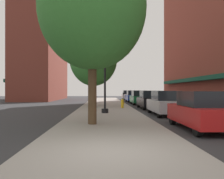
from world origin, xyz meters
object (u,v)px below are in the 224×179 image
Objects in this scene: car_black at (150,100)px; car_white at (128,95)px; car_blue at (133,96)px; car_red at (201,111)px; car_silver at (165,103)px; fire_hydrant at (122,103)px; car_green at (139,98)px; parking_meter_near at (123,97)px; lamppost at (105,69)px; tree_mid at (93,59)px; tree_near at (92,8)px.

car_black and car_white have the same top height.
car_black is 12.75m from car_blue.
car_silver is (0.00, 6.04, 0.00)m from car_red.
fire_hydrant is 0.18× the size of car_green.
parking_meter_near is 11.40m from car_silver.
lamppost reaches higher than car_red.
tree_mid is 1.76× the size of car_red.
car_silver is 5.61m from car_black.
tree_mid is at bearing 122.56° from car_silver.
tree_mid is at bearing 153.56° from car_black.
tree_mid is 1.76× the size of car_silver.
car_black is at bearing -89.76° from car_white.
car_red is at bearing -12.65° from tree_near.
car_red and car_blue have the same top height.
car_black reaches higher than parking_meter_near.
fire_hydrant is at bearing 102.95° from car_red.
car_white is (2.51, 20.27, 0.29)m from fire_hydrant.
car_green is (4.12, 11.75, -2.39)m from lamppost.
car_red is (4.74, -1.06, -4.74)m from tree_near.
parking_meter_near is at bearing 84.52° from fire_hydrant.
tree_near is at bearing -114.19° from car_black.
car_black is 20.00m from car_white.
lamppost is 7.99m from tree_mid.
car_silver is 1.00× the size of car_white.
car_blue is (0.00, 18.37, 0.00)m from car_silver.
car_black and car_green have the same top height.
car_blue is at bearing 78.51° from tree_near.
parking_meter_near is 5.95m from tree_mid.
parking_meter_near is 14.52m from car_white.
fire_hydrant is 20.42m from car_white.
car_red is (2.51, -11.39, 0.29)m from fire_hydrant.
car_white reaches higher than fire_hydrant.
fire_hydrant is at bearing -174.07° from car_black.
fire_hydrant is at bearing 77.82° from tree_near.
car_black is at bearing 90.50° from car_red.
car_black is (4.74, 10.59, -4.74)m from tree_near.
fire_hydrant is at bearing 71.79° from lamppost.
fire_hydrant is 11.70m from tree_near.
car_green is at bearing 89.94° from car_black.
parking_meter_near is 0.30× the size of car_red.
car_green is (0.00, 18.27, 0.00)m from car_red.
car_blue is at bearing 79.07° from fire_hydrant.
car_silver is at bearing -90.06° from car_black.
tree_mid reaches higher than car_green.
parking_meter_near is 0.17× the size of tree_mid.
parking_meter_near is 0.30× the size of car_silver.
car_green reaches higher than fire_hydrant.
parking_meter_near is at bearing 80.22° from tree_near.
tree_mid reaches higher than car_blue.
lamppost reaches higher than car_white.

